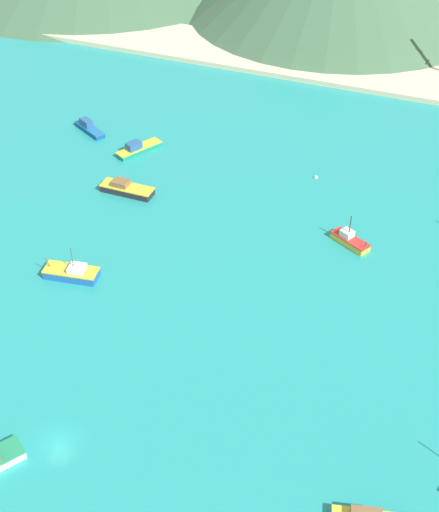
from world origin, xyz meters
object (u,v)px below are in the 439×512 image
object	(u,v)px
fishing_boat_7	(126,189)
fishing_boat_9	(350,240)
fishing_boat_1	(138,148)
buoy_0	(316,177)
fishing_boat_11	(89,128)
fishing_boat_10	(72,273)

from	to	relation	value
fishing_boat_7	fishing_boat_9	world-z (taller)	fishing_boat_9
fishing_boat_1	buoy_0	world-z (taller)	fishing_boat_1
fishing_boat_1	fishing_boat_11	world-z (taller)	fishing_boat_1
fishing_boat_7	fishing_boat_10	world-z (taller)	fishing_boat_10
fishing_boat_1	buoy_0	bearing A→B (deg)	6.75
fishing_boat_7	fishing_boat_9	size ratio (longest dim) A/B	1.38
fishing_boat_10	fishing_boat_1	bearing A→B (deg)	102.59
fishing_boat_9	fishing_boat_7	bearing A→B (deg)	-179.36
fishing_boat_1	fishing_boat_7	size ratio (longest dim) A/B	0.99
fishing_boat_9	fishing_boat_11	bearing A→B (deg)	163.94
fishing_boat_9	buoy_0	xyz separation A→B (m)	(-10.79, 17.56, -0.68)
buoy_0	fishing_boat_11	bearing A→B (deg)	-179.53
fishing_boat_10	buoy_0	distance (m)	50.09
fishing_boat_1	buoy_0	size ratio (longest dim) A/B	13.82
fishing_boat_10	buoy_0	world-z (taller)	fishing_boat_10
fishing_boat_1	fishing_boat_9	size ratio (longest dim) A/B	1.36
fishing_boat_7	buoy_0	size ratio (longest dim) A/B	13.99
fishing_boat_11	buoy_0	distance (m)	48.85
fishing_boat_1	fishing_boat_11	bearing A→B (deg)	164.23
fishing_boat_1	fishing_boat_9	bearing A→B (deg)	-16.14
buoy_0	fishing_boat_9	bearing A→B (deg)	-58.42
fishing_boat_1	buoy_0	distance (m)	35.66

